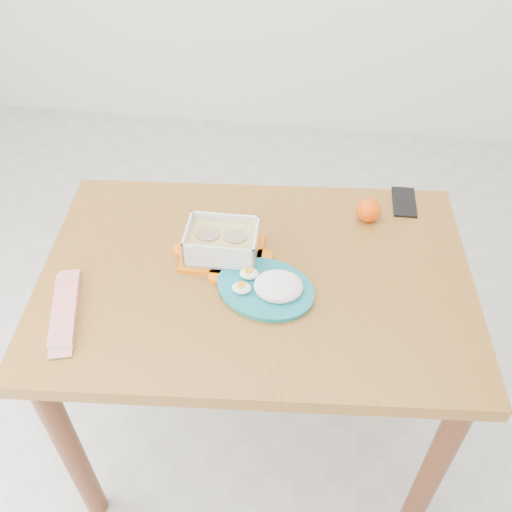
# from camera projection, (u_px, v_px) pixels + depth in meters

# --- Properties ---
(ground) EXTENTS (3.50, 3.50, 0.00)m
(ground) POSITION_uv_depth(u_px,v_px,m) (218.00, 389.00, 2.02)
(ground) COLOR #B7B7B2
(ground) RESTS_ON ground
(dining_table) EXTENTS (1.10, 0.78, 0.75)m
(dining_table) POSITION_uv_depth(u_px,v_px,m) (256.00, 304.00, 1.47)
(dining_table) COLOR #A6782F
(dining_table) RESTS_ON ground
(food_container) EXTENTS (0.20, 0.15, 0.08)m
(food_container) POSITION_uv_depth(u_px,v_px,m) (222.00, 243.00, 1.40)
(food_container) COLOR orange
(food_container) RESTS_ON dining_table
(orange_fruit) EXTENTS (0.07, 0.07, 0.07)m
(orange_fruit) POSITION_uv_depth(u_px,v_px,m) (369.00, 210.00, 1.51)
(orange_fruit) COLOR #FF5105
(orange_fruit) RESTS_ON dining_table
(rice_plate) EXTENTS (0.29, 0.29, 0.06)m
(rice_plate) POSITION_uv_depth(u_px,v_px,m) (269.00, 286.00, 1.33)
(rice_plate) COLOR #187887
(rice_plate) RESTS_ON dining_table
(candy_bar) EXTENTS (0.11, 0.22, 0.02)m
(candy_bar) POSITION_uv_depth(u_px,v_px,m) (65.00, 310.00, 1.29)
(candy_bar) COLOR red
(candy_bar) RESTS_ON dining_table
(smartphone) EXTENTS (0.06, 0.13, 0.01)m
(smartphone) POSITION_uv_depth(u_px,v_px,m) (404.00, 202.00, 1.58)
(smartphone) COLOR black
(smartphone) RESTS_ON dining_table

